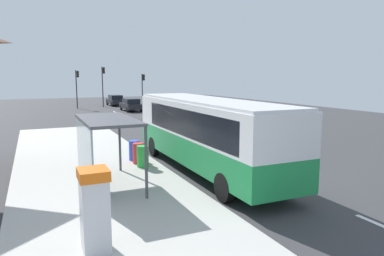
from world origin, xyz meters
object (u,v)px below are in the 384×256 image
Objects in this scene: recycling_bin_red at (138,153)px; bus_shelter at (99,135)px; recycling_bin_blue at (134,150)px; traffic_light_median at (103,81)px; ticket_machine at (95,209)px; bus at (205,130)px; white_van at (161,108)px; sedan_far at (115,100)px; sedan_near at (131,105)px; traffic_light_near_side at (143,85)px; recycling_bin_green at (143,156)px; traffic_light_far_side at (77,83)px.

recycling_bin_red is 0.24× the size of bus_shelter.
traffic_light_median is at bearing 82.00° from recycling_bin_blue.
ticket_machine is 8.26m from recycling_bin_red.
white_van is (3.91, 16.84, -0.50)m from bus.
recycling_bin_red is at bearing 142.27° from bus.
sedan_near is at bearing -90.00° from sedan_far.
sedan_near is at bearing -119.78° from traffic_light_near_side.
recycling_bin_green is (-6.40, -15.61, -0.69)m from white_van.
traffic_light_median reaches higher than bus_shelter.
traffic_light_far_side is at bearing -156.34° from sedan_far.
traffic_light_near_side is at bearing -44.65° from sedan_far.
bus is at bearing 10.41° from bus_shelter.
ticket_machine is at bearing -110.89° from recycling_bin_blue.
sedan_near and sedan_far have the same top height.
recycling_bin_red is 32.71m from traffic_light_far_side.
bus_shelter is (-3.31, -35.38, -1.19)m from traffic_light_far_side.
bus is at bearing 45.14° from ticket_machine.
ticket_machine is at bearing -112.62° from recycling_bin_red.
traffic_light_near_side reaches higher than recycling_bin_blue.
recycling_bin_green is 3.37m from bus_shelter.
sedan_far is at bearing 83.79° from bus.
traffic_light_far_side is at bearing 174.69° from traffic_light_near_side.
recycling_bin_green and recycling_bin_red have the same top height.
recycling_bin_blue is 32.65m from traffic_light_near_side.
sedan_far is 5.03m from traffic_light_near_side.
white_van is 1.16× the size of traffic_light_near_side.
recycling_bin_red and recycling_bin_blue have the same top height.
traffic_light_median is at bearing -140.59° from sedan_far.
bus is 8.05m from ticket_machine.
traffic_light_median reaches higher than white_van.
ticket_machine is at bearing -102.80° from sedan_far.
traffic_light_near_side is at bearing 72.66° from recycling_bin_blue.
recycling_bin_green is 33.99m from traffic_light_near_side.
sedan_near is at bearing -75.17° from traffic_light_median.
bus is 37.11m from sedan_far.
traffic_light_near_side reaches higher than sedan_far.
recycling_bin_red is 0.17× the size of traffic_light_median.
bus_shelter is at bearing -100.66° from traffic_light_median.
bus is 17.29m from white_van.
bus_shelter is at bearing -106.74° from sedan_near.
recycling_bin_blue is at bearing -107.34° from traffic_light_near_side.
recycling_bin_green is at bearing -100.33° from sedan_far.
sedan_near is at bearing 89.49° from white_van.
recycling_bin_red is at bearing -91.93° from traffic_light_far_side.
traffic_light_far_side is (1.10, 32.59, 2.64)m from recycling_bin_red.
traffic_light_far_side is at bearing 88.11° from recycling_bin_green.
bus is 2.49× the size of sedan_near.
traffic_light_near_side is (3.31, 16.88, 1.68)m from white_van.
traffic_light_near_side reaches higher than white_van.
bus_shelter is at bearing 78.74° from ticket_machine.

